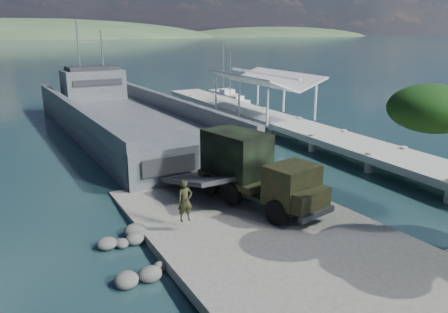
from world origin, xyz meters
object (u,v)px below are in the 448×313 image
(military_truck, at_px, (253,170))
(sailboat_near, at_px, (231,101))
(pier, at_px, (269,112))
(landing_craft, at_px, (125,123))
(soldier, at_px, (185,209))
(sailboat_far, at_px, (224,95))

(military_truck, distance_m, sailboat_near, 34.60)
(pier, height_order, landing_craft, landing_craft)
(military_truck, bearing_deg, soldier, -175.42)
(military_truck, bearing_deg, sailboat_near, 50.94)
(landing_craft, bearing_deg, sailboat_far, 37.54)
(military_truck, relative_size, soldier, 4.12)
(military_truck, xyz_separation_m, sailboat_near, (15.31, 30.98, -1.89))
(landing_craft, distance_m, military_truck, 21.10)
(sailboat_near, bearing_deg, sailboat_far, 55.07)
(sailboat_near, height_order, sailboat_far, sailboat_far)
(military_truck, height_order, sailboat_far, sailboat_far)
(landing_craft, relative_size, soldier, 19.57)
(landing_craft, distance_m, sailboat_near, 19.25)
(landing_craft, bearing_deg, soldier, -100.85)
(pier, relative_size, sailboat_far, 5.79)
(pier, height_order, sailboat_far, sailboat_far)
(pier, bearing_deg, landing_craft, 161.69)
(landing_craft, height_order, soldier, landing_craft)
(sailboat_far, bearing_deg, soldier, -118.52)
(sailboat_near, bearing_deg, pier, -119.81)
(pier, bearing_deg, sailboat_near, 76.21)
(pier, xyz_separation_m, sailboat_near, (3.50, 14.25, -1.23))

